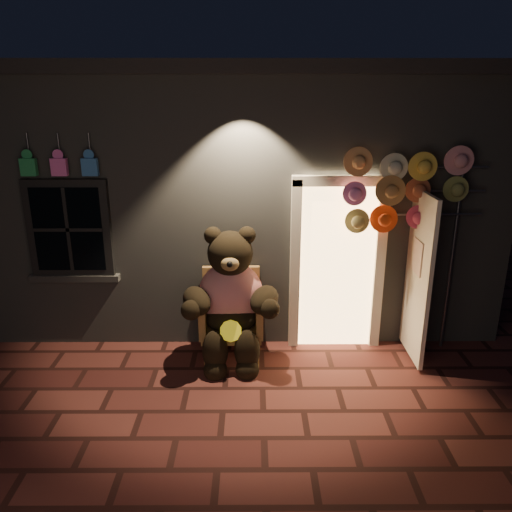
{
  "coord_description": "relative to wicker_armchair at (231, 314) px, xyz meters",
  "views": [
    {
      "loc": [
        0.32,
        -4.36,
        3.12
      ],
      "look_at": [
        0.35,
        1.0,
        1.35
      ],
      "focal_mm": 35.0,
      "sensor_mm": 36.0,
      "label": 1
    }
  ],
  "objects": [
    {
      "name": "ground",
      "position": [
        -0.05,
        -1.21,
        -0.54
      ],
      "size": [
        60.0,
        60.0,
        0.0
      ],
      "primitive_type": "plane",
      "color": "brown",
      "rests_on": "ground"
    },
    {
      "name": "shop_building",
      "position": [
        -0.05,
        2.78,
        1.2
      ],
      "size": [
        7.3,
        5.95,
        3.51
      ],
      "color": "slate",
      "rests_on": "ground"
    },
    {
      "name": "wicker_armchair",
      "position": [
        0.0,
        0.0,
        0.0
      ],
      "size": [
        0.76,
        0.69,
        1.07
      ],
      "rotation": [
        0.0,
        0.0,
        0.03
      ],
      "color": "olive",
      "rests_on": "ground"
    },
    {
      "name": "teddy_bear",
      "position": [
        0.0,
        -0.14,
        0.25
      ],
      "size": [
        1.25,
        0.97,
        1.71
      ],
      "rotation": [
        0.0,
        0.0,
        0.03
      ],
      "color": "red",
      "rests_on": "ground"
    },
    {
      "name": "hat_rack",
      "position": [
        1.99,
        0.07,
        1.49
      ],
      "size": [
        1.67,
        0.22,
        2.5
      ],
      "color": "#59595E",
      "rests_on": "ground"
    }
  ]
}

